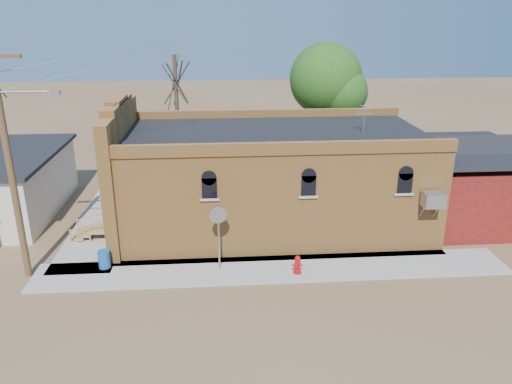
{
  "coord_description": "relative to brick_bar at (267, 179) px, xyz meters",
  "views": [
    {
      "loc": [
        -0.58,
        -16.83,
        9.84
      ],
      "look_at": [
        0.99,
        3.57,
        2.4
      ],
      "focal_mm": 35.0,
      "sensor_mm": 36.0,
      "label": 1
    }
  ],
  "objects": [
    {
      "name": "ground",
      "position": [
        -1.64,
        -5.49,
        -2.34
      ],
      "size": [
        120.0,
        120.0,
        0.0
      ],
      "primitive_type": "plane",
      "color": "brown",
      "rests_on": "ground"
    },
    {
      "name": "sidewalk_south",
      "position": [
        -0.14,
        -4.59,
        -2.3
      ],
      "size": [
        19.0,
        2.2,
        0.08
      ],
      "primitive_type": "cube",
      "color": "#9E9991",
      "rests_on": "ground"
    },
    {
      "name": "sidewalk_west",
      "position": [
        -7.94,
        0.51,
        -2.3
      ],
      "size": [
        2.6,
        10.0,
        0.08
      ],
      "primitive_type": "cube",
      "color": "#9E9991",
      "rests_on": "ground"
    },
    {
      "name": "brick_bar",
      "position": [
        0.0,
        0.0,
        0.0
      ],
      "size": [
        16.4,
        7.97,
        6.3
      ],
      "color": "#C5823C",
      "rests_on": "ground"
    },
    {
      "name": "red_shed",
      "position": [
        9.86,
        0.01,
        -0.07
      ],
      "size": [
        5.4,
        6.4,
        4.3
      ],
      "color": "maroon",
      "rests_on": "ground"
    },
    {
      "name": "utility_pole",
      "position": [
        -9.79,
        -4.29,
        2.43
      ],
      "size": [
        3.12,
        0.26,
        9.0
      ],
      "color": "#4D321F",
      "rests_on": "ground"
    },
    {
      "name": "tree_bare_near",
      "position": [
        -4.64,
        7.51,
        3.62
      ],
      "size": [
        2.8,
        2.8,
        7.65
      ],
      "color": "#4C372B",
      "rests_on": "ground"
    },
    {
      "name": "tree_leafy",
      "position": [
        4.36,
        8.01,
        3.59
      ],
      "size": [
        4.4,
        4.4,
        8.15
      ],
      "color": "#4C372B",
      "rests_on": "ground"
    },
    {
      "name": "fire_hydrant",
      "position": [
        0.75,
        -5.05,
        -1.88
      ],
      "size": [
        0.43,
        0.41,
        0.76
      ],
      "rotation": [
        0.0,
        0.0,
        -0.17
      ],
      "color": "#BE0A0E",
      "rests_on": "sidewalk_south"
    },
    {
      "name": "stop_sign",
      "position": [
        -2.32,
        -4.48,
        -0.16
      ],
      "size": [
        0.74,
        0.21,
        2.73
      ],
      "rotation": [
        0.0,
        0.0,
        -0.22
      ],
      "color": "#95959A",
      "rests_on": "sidewalk_south"
    },
    {
      "name": "trash_barrel",
      "position": [
        -6.94,
        -3.99,
        -1.89
      ],
      "size": [
        0.59,
        0.59,
        0.73
      ],
      "primitive_type": "cylinder",
      "rotation": [
        0.0,
        0.0,
        -0.28
      ],
      "color": "#1B508A",
      "rests_on": "sidewalk_west"
    }
  ]
}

